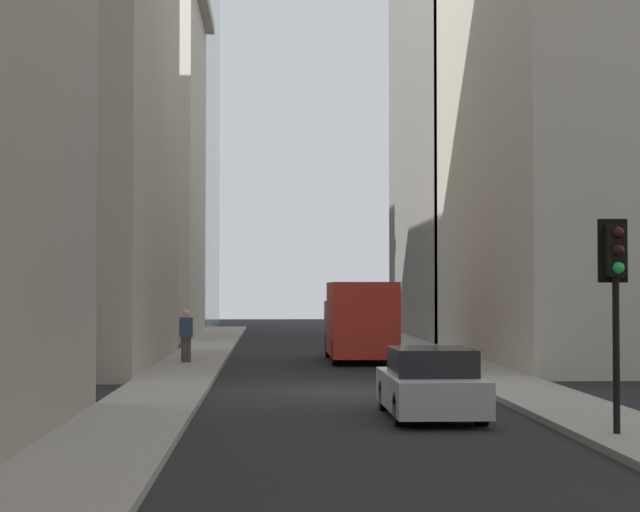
% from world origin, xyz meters
% --- Properties ---
extents(ground_plane, '(135.00, 135.00, 0.00)m').
position_xyz_m(ground_plane, '(0.00, 0.00, 0.00)').
color(ground_plane, black).
extents(sidewalk_right, '(90.00, 2.20, 0.14)m').
position_xyz_m(sidewalk_right, '(0.00, 4.50, 0.07)').
color(sidewalk_right, gray).
rests_on(sidewalk_right, ground_plane).
extents(sidewalk_left, '(90.00, 2.20, 0.14)m').
position_xyz_m(sidewalk_left, '(0.00, -4.50, 0.07)').
color(sidewalk_left, gray).
rests_on(sidewalk_left, ground_plane).
extents(building_left_far, '(19.78, 10.00, 31.99)m').
position_xyz_m(building_left_far, '(30.25, -10.60, 16.00)').
color(building_left_far, gray).
rests_on(building_left_far, ground_plane).
extents(building_right_midfar, '(15.19, 10.50, 18.92)m').
position_xyz_m(building_right_midfar, '(9.61, 10.59, 9.47)').
color(building_right_midfar, '#A8A091').
rests_on(building_right_midfar, ground_plane).
extents(building_right_far, '(12.23, 10.50, 20.74)m').
position_xyz_m(building_right_far, '(29.71, 10.59, 10.38)').
color(building_right_far, '#B7B2A5').
rests_on(building_right_far, ground_plane).
extents(delivery_truck, '(6.46, 2.25, 2.84)m').
position_xyz_m(delivery_truck, '(11.55, -1.40, 1.46)').
color(delivery_truck, red).
rests_on(delivery_truck, ground_plane).
extents(sedan_silver, '(4.30, 1.78, 1.42)m').
position_xyz_m(sedan_silver, '(-6.10, -1.40, 0.66)').
color(sedan_silver, '#B7BABF').
rests_on(sedan_silver, ground_plane).
extents(traffic_light_foreground, '(0.43, 0.52, 3.67)m').
position_xyz_m(traffic_light_foreground, '(-9.71, -4.06, 2.83)').
color(traffic_light_foreground, black).
rests_on(traffic_light_foreground, sidewalk_left).
extents(pedestrian, '(0.26, 0.44, 1.77)m').
position_xyz_m(pedestrian, '(8.98, 4.66, 1.10)').
color(pedestrian, '#473D33').
rests_on(pedestrian, sidewalk_right).
extents(discarded_bottle, '(0.07, 0.07, 0.27)m').
position_xyz_m(discarded_bottle, '(-0.36, -3.56, 0.25)').
color(discarded_bottle, '#999EA3').
rests_on(discarded_bottle, sidewalk_left).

